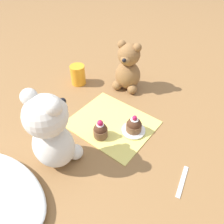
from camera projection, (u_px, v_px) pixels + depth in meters
name	position (u px, v px, depth m)	size (l,w,h in m)	color
ground_plane	(112.00, 124.00, 0.77)	(4.00, 4.00, 0.00)	olive
knitted_placemat	(112.00, 123.00, 0.77)	(0.28, 0.23, 0.01)	#E0D166
teddy_bear_cream	(51.00, 132.00, 0.58)	(0.14, 0.14, 0.25)	silver
teddy_bear_tan	(128.00, 68.00, 0.87)	(0.12, 0.12, 0.20)	olive
cupcake_near_cream_bear	(100.00, 130.00, 0.70)	(0.05, 0.05, 0.07)	brown
saucer_plate	(133.00, 130.00, 0.74)	(0.08, 0.08, 0.01)	white
cupcake_near_tan_bear	(134.00, 125.00, 0.72)	(0.05, 0.05, 0.06)	brown
juice_glass	(78.00, 75.00, 0.92)	(0.06, 0.06, 0.08)	orange
teaspoon	(182.00, 181.00, 0.60)	(0.11, 0.01, 0.01)	silver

